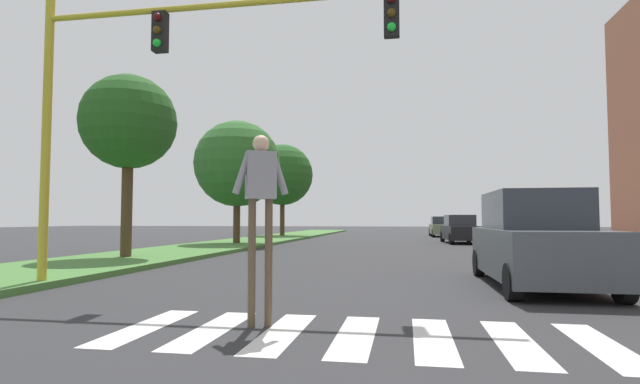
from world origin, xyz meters
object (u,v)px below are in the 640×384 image
at_px(tree_far, 237,164).
at_px(suv_crossing, 535,241).
at_px(tree_mid, 129,123).
at_px(tree_distant, 282,175).
at_px(sedan_midblock, 460,230).
at_px(sedan_distant, 442,227).
at_px(pedestrian_performer, 261,198).
at_px(traffic_light_gantry, 157,70).

relative_size(tree_far, suv_crossing, 1.39).
distance_m(tree_mid, tree_distant, 21.74).
bearing_deg(suv_crossing, tree_distant, 115.00).
distance_m(tree_mid, suv_crossing, 13.07).
height_order(sedan_midblock, sedan_distant, sedan_midblock).
bearing_deg(sedan_midblock, suv_crossing, -91.50).
distance_m(tree_distant, sedan_distant, 13.57).
xyz_separation_m(tree_distant, sedan_midblock, (12.58, -7.07, -4.08)).
relative_size(tree_mid, pedestrian_performer, 2.46).
relative_size(tree_distant, sedan_midblock, 1.63).
relative_size(traffic_light_gantry, suv_crossing, 1.82).
distance_m(tree_mid, traffic_light_gantry, 7.51).
xyz_separation_m(tree_distant, pedestrian_performer, (7.58, -30.48, -3.18)).
xyz_separation_m(tree_mid, suv_crossing, (11.82, -4.17, -3.71)).
bearing_deg(traffic_light_gantry, sedan_distant, 76.44).
distance_m(traffic_light_gantry, sedan_midblock, 22.53).
distance_m(tree_far, tree_distant, 12.31).
bearing_deg(tree_distant, sedan_midblock, -29.35).
xyz_separation_m(tree_mid, sedan_midblock, (12.32, 14.67, -3.87)).
distance_m(suv_crossing, sedan_midblock, 18.84).
relative_size(traffic_light_gantry, pedestrian_performer, 3.36).
distance_m(tree_distant, pedestrian_performer, 31.57).
bearing_deg(suv_crossing, tree_mid, 160.57).
distance_m(tree_distant, traffic_light_gantry, 28.23).
height_order(suv_crossing, sedan_midblock, suv_crossing).
xyz_separation_m(traffic_light_gantry, suv_crossing, (7.46, 1.94, -3.41)).
relative_size(tree_far, sedan_distant, 1.42).
height_order(tree_far, tree_distant, tree_distant).
relative_size(tree_mid, traffic_light_gantry, 0.73).
bearing_deg(tree_distant, pedestrian_performer, -76.03).
xyz_separation_m(tree_far, traffic_light_gantry, (3.90, -15.57, 0.03)).
bearing_deg(tree_far, sedan_distant, 54.57).
bearing_deg(tree_far, pedestrian_performer, -69.33).
height_order(tree_mid, sedan_distant, tree_mid).
relative_size(tree_mid, tree_distant, 0.86).
height_order(traffic_light_gantry, suv_crossing, traffic_light_gantry).
distance_m(tree_far, sedan_midblock, 13.43).
height_order(tree_mid, suv_crossing, tree_mid).
bearing_deg(sedan_distant, tree_distant, -161.95).
bearing_deg(traffic_light_gantry, sedan_midblock, 69.04).
relative_size(tree_far, sedan_midblock, 1.48).
xyz_separation_m(tree_distant, sedan_distant, (12.30, 4.01, -4.09)).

